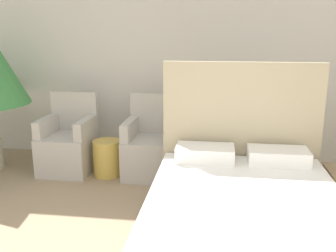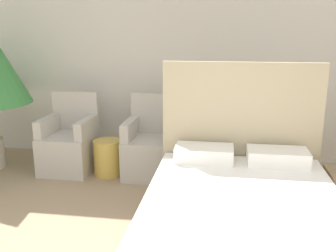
# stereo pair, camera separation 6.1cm
# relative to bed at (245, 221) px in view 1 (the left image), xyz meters

# --- Properties ---
(wall_back) EXTENTS (10.00, 0.06, 2.90)m
(wall_back) POSITION_rel_bed_xyz_m (-0.90, 2.34, 1.16)
(wall_back) COLOR silver
(wall_back) RESTS_ON ground_plane
(bed) EXTENTS (1.54, 2.19, 1.42)m
(bed) POSITION_rel_bed_xyz_m (0.00, 0.00, 0.00)
(bed) COLOR #4C4238
(bed) RESTS_ON ground_plane
(armchair_near_window_left) EXTENTS (0.61, 0.63, 0.96)m
(armchair_near_window_left) POSITION_rel_bed_xyz_m (-2.06, 1.57, 0.02)
(armchair_near_window_left) COLOR #B7B2A8
(armchair_near_window_left) RESTS_ON ground_plane
(armchair_near_window_right) EXTENTS (0.61, 0.63, 0.96)m
(armchair_near_window_right) POSITION_rel_bed_xyz_m (-1.02, 1.57, 0.02)
(armchair_near_window_right) COLOR #B7B2A8
(armchair_near_window_right) RESTS_ON ground_plane
(side_table) EXTENTS (0.35, 0.35, 0.43)m
(side_table) POSITION_rel_bed_xyz_m (-1.54, 1.49, -0.08)
(side_table) COLOR gold
(side_table) RESTS_ON ground_plane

